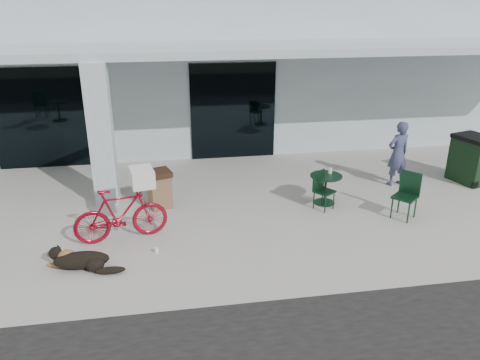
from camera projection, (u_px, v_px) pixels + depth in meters
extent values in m
plane|color=#A9A89F|center=(179.00, 245.00, 8.84)|extent=(80.00, 80.00, 0.00)
cube|color=silver|center=(165.00, 64.00, 15.81)|extent=(22.00, 7.00, 4.50)
cube|color=black|center=(47.00, 118.00, 12.43)|extent=(2.80, 0.06, 2.70)
cube|color=black|center=(233.00, 111.00, 13.19)|extent=(2.40, 0.06, 2.70)
cube|color=silver|center=(101.00, 136.00, 10.15)|extent=(0.50, 0.50, 3.12)
cube|color=silver|center=(166.00, 50.00, 10.96)|extent=(22.00, 2.80, 0.18)
imported|color=maroon|center=(121.00, 214.00, 8.85)|extent=(1.83, 0.82, 1.06)
cube|color=white|center=(142.00, 177.00, 8.74)|extent=(0.51, 0.63, 0.33)
cylinder|color=white|center=(157.00, 250.00, 8.56)|extent=(0.08, 0.08, 0.09)
imported|color=#383D5F|center=(398.00, 154.00, 11.39)|extent=(0.66, 0.50, 1.61)
cylinder|color=white|center=(330.00, 171.00, 10.49)|extent=(0.10, 0.10, 0.12)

